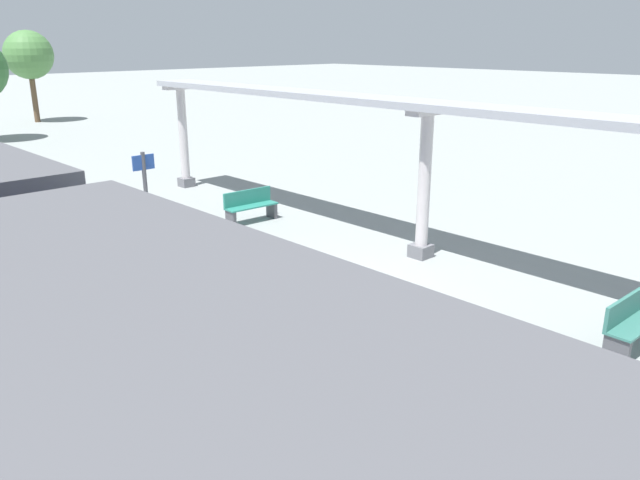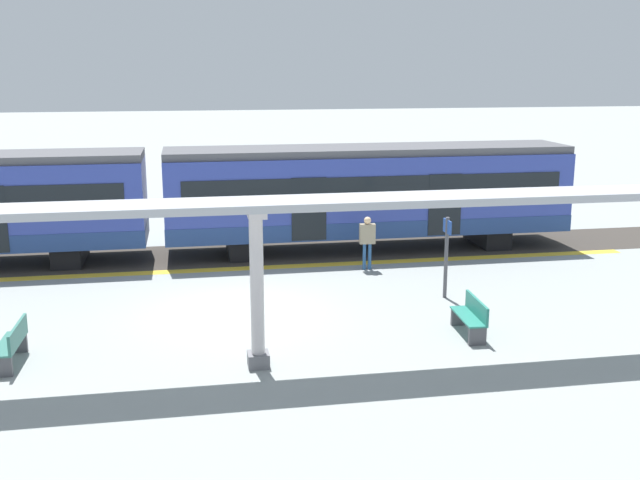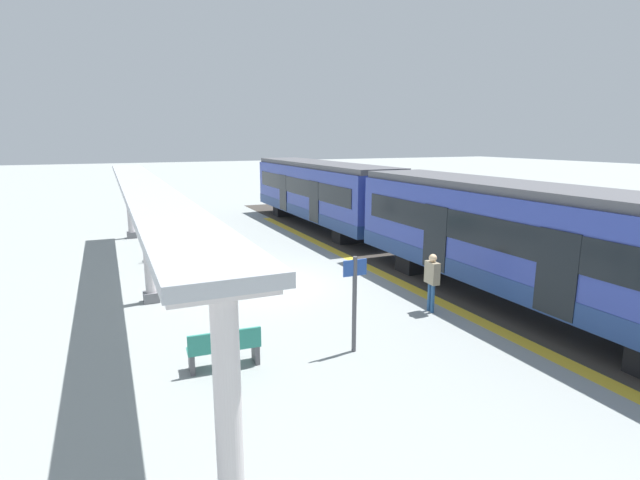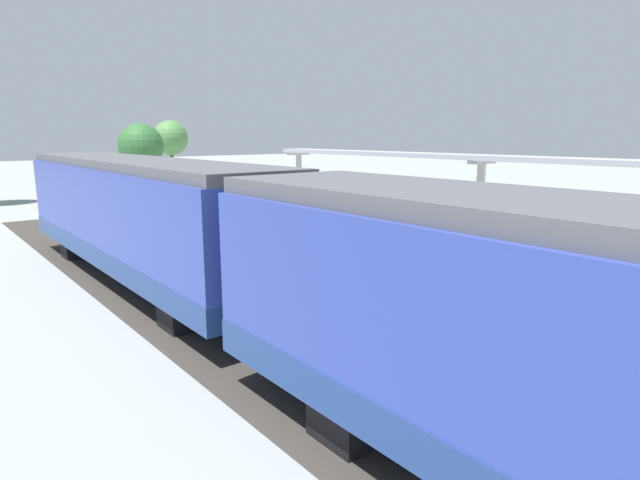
{
  "view_description": "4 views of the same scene",
  "coord_description": "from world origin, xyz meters",
  "views": [
    {
      "loc": [
        -7.13,
        -7.95,
        4.73
      ],
      "look_at": [
        0.78,
        0.38,
        1.03
      ],
      "focal_mm": 34.88,
      "sensor_mm": 36.0,
      "label": 1
    },
    {
      "loc": [
        18.29,
        -1.11,
        6.09
      ],
      "look_at": [
        -1.3,
        2.39,
        1.44
      ],
      "focal_mm": 42.04,
      "sensor_mm": 36.0,
      "label": 2
    },
    {
      "loc": [
        4.71,
        14.54,
        4.71
      ],
      "look_at": [
        -0.99,
        1.71,
        1.74
      ],
      "focal_mm": 27.06,
      "sensor_mm": 36.0,
      "label": 3
    },
    {
      "loc": [
        -10.93,
        -9.72,
        4.12
      ],
      "look_at": [
        -1.53,
        1.95,
        1.09
      ],
      "focal_mm": 29.22,
      "sensor_mm": 36.0,
      "label": 4
    }
  ],
  "objects": [
    {
      "name": "bench_mid_platform",
      "position": [
        2.72,
        -4.83,
        0.44
      ],
      "size": [
        1.51,
        0.47,
        0.86
      ],
      "color": "#357266",
      "rests_on": "ground"
    },
    {
      "name": "canopy_beam",
      "position": [
        3.76,
        0.06,
        3.41
      ],
      "size": [
        1.2,
        20.9,
        0.16
      ],
      "primitive_type": "cube",
      "color": "#A8AAB2",
      "rests_on": "canopy_pillar_nearest"
    },
    {
      "name": "tree_right_background",
      "position": [
        6.58,
        31.34,
        3.87
      ],
      "size": [
        2.8,
        2.8,
        5.31
      ],
      "color": "brown",
      "rests_on": "ground"
    },
    {
      "name": "canopy_pillar_third",
      "position": [
        3.76,
        10.11,
        1.69
      ],
      "size": [
        1.1,
        0.44,
        3.33
      ],
      "color": "slate",
      "rests_on": "ground"
    },
    {
      "name": "canopy_pillar_second",
      "position": [
        3.76,
        0.19,
        1.69
      ],
      "size": [
        1.1,
        0.44,
        3.33
      ],
      "color": "slate",
      "rests_on": "ground"
    },
    {
      "name": "ground_plane",
      "position": [
        0.0,
        0.0,
        0.0
      ],
      "size": [
        176.0,
        176.0,
        0.0
      ],
      "primitive_type": "plane",
      "color": "gray"
    },
    {
      "name": "passenger_waiting_near_edge",
      "position": [
        -3.24,
        4.19,
        1.03
      ],
      "size": [
        0.25,
        0.49,
        1.64
      ],
      "color": "#295387",
      "rests_on": "ground"
    },
    {
      "name": "tactile_edge_strip",
      "position": [
        -3.99,
        0.0,
        0.0
      ],
      "size": [
        0.44,
        26.08,
        0.01
      ],
      "primitive_type": "cube",
      "color": "gold",
      "rests_on": "ground"
    },
    {
      "name": "platform_info_sign",
      "position": [
        -0.1,
        5.59,
        1.33
      ],
      "size": [
        0.56,
        0.1,
        2.2
      ],
      "color": "#4C4C51",
      "rests_on": "ground"
    },
    {
      "name": "bench_near_end",
      "position": [
        2.74,
        5.22,
        0.44
      ],
      "size": [
        1.52,
        0.52,
        0.86
      ],
      "color": "#29806F",
      "rests_on": "ground"
    }
  ]
}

